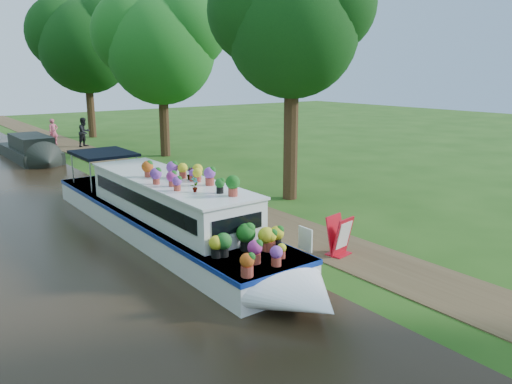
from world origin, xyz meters
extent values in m
plane|color=#1F4812|center=(0.00, 0.00, 0.00)|extent=(100.00, 100.00, 0.00)
cube|color=black|center=(-6.00, 0.00, 0.01)|extent=(10.00, 100.00, 0.02)
cube|color=#493822|center=(1.20, 0.00, 0.01)|extent=(2.20, 100.00, 0.03)
cube|color=white|center=(-2.25, 2.14, 0.40)|extent=(2.20, 12.00, 0.75)
cube|color=navy|center=(-2.25, 2.14, 0.71)|extent=(2.24, 12.04, 0.12)
cube|color=white|center=(-2.25, 1.34, 1.29)|extent=(1.80, 7.00, 1.05)
cube|color=white|center=(-2.25, 1.34, 1.85)|extent=(1.90, 7.10, 0.06)
cube|color=black|center=(-1.34, 1.34, 1.37)|extent=(0.03, 6.40, 0.38)
cube|color=black|center=(-3.16, 1.34, 1.37)|extent=(0.03, 6.40, 0.38)
cube|color=black|center=(-2.25, 6.44, 1.92)|extent=(1.90, 2.40, 0.10)
cube|color=white|center=(-1.10, -3.26, 1.07)|extent=(0.04, 0.45, 0.55)
imported|color=#155119|center=(-2.49, -0.64, 2.08)|extent=(0.25, 0.20, 0.40)
imported|color=#155119|center=(-1.85, 0.73, 2.05)|extent=(0.24, 0.24, 0.35)
cylinder|color=#311E10|center=(3.80, 3.00, 2.27)|extent=(0.56, 0.56, 4.55)
sphere|color=black|center=(3.80, 3.00, 6.23)|extent=(4.80, 4.80, 4.80)
sphere|color=black|center=(4.76, 2.28, 7.19)|extent=(3.60, 3.60, 3.60)
sphere|color=black|center=(2.96, 3.84, 6.95)|extent=(3.84, 3.84, 3.84)
cylinder|color=#311E10|center=(4.50, 15.00, 1.92)|extent=(0.56, 0.56, 3.85)
sphere|color=#155119|center=(4.50, 15.00, 5.95)|extent=(6.00, 6.00, 6.00)
sphere|color=#155119|center=(5.70, 14.10, 7.15)|extent=(4.50, 4.50, 4.50)
sphere|color=#155119|center=(3.45, 16.05, 6.85)|extent=(4.80, 4.80, 4.80)
cylinder|color=#311E10|center=(4.00, 26.00, 2.10)|extent=(0.56, 0.56, 4.20)
sphere|color=black|center=(4.00, 26.00, 6.51)|extent=(6.60, 6.60, 6.60)
sphere|color=black|center=(5.32, 25.01, 7.83)|extent=(4.95, 4.95, 4.95)
sphere|color=black|center=(2.85, 27.16, 7.50)|extent=(5.28, 5.28, 5.28)
cube|color=black|center=(-2.14, 18.58, 0.34)|extent=(2.09, 6.39, 0.64)
cube|color=black|center=(-2.14, 18.05, 1.03)|extent=(1.64, 3.73, 0.74)
cube|color=red|center=(0.83, -2.50, 0.05)|extent=(0.66, 0.57, 0.03)
cube|color=red|center=(0.83, -2.63, 0.56)|extent=(0.70, 0.37, 1.05)
cube|color=red|center=(0.83, -2.38, 0.56)|extent=(0.70, 0.37, 1.05)
cube|color=white|center=(0.83, -2.67, 0.62)|extent=(0.53, 0.26, 0.73)
imported|color=#CF558C|center=(0.50, 23.37, 0.90)|extent=(0.71, 0.54, 1.73)
imported|color=black|center=(1.90, 21.35, 0.97)|extent=(1.15, 1.09, 1.88)
imported|color=#30661E|center=(-0.60, 4.07, 0.19)|extent=(0.44, 0.41, 0.38)
camera|label=1|loc=(-8.56, -11.34, 4.85)|focal=35.00mm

